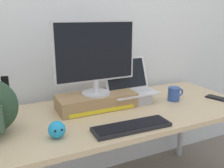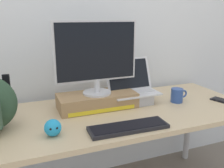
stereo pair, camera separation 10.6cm
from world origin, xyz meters
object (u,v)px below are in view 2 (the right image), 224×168
at_px(cell_phone, 222,100).
at_px(plush_toy, 53,128).
at_px(open_laptop, 132,93).
at_px(external_keyboard, 128,127).
at_px(toner_box_yellow, 97,100).
at_px(desktop_monitor, 96,56).
at_px(coffee_mug, 177,95).

height_order(cell_phone, plush_toy, plush_toy).
relative_size(open_laptop, cell_phone, 2.16).
height_order(external_keyboard, plush_toy, plush_toy).
bearing_deg(external_keyboard, toner_box_yellow, 100.22).
bearing_deg(cell_phone, plush_toy, 166.47).
height_order(desktop_monitor, open_laptop, desktop_monitor).
bearing_deg(open_laptop, toner_box_yellow, -179.96).
xyz_separation_m(toner_box_yellow, plush_toy, (-0.33, -0.30, -0.00)).
xyz_separation_m(cell_phone, plush_toy, (-1.19, -0.09, 0.04)).
bearing_deg(coffee_mug, open_laptop, 159.30).
relative_size(toner_box_yellow, coffee_mug, 4.07).
xyz_separation_m(open_laptop, coffee_mug, (0.30, -0.11, -0.02)).
relative_size(toner_box_yellow, external_keyboard, 1.17).
height_order(toner_box_yellow, cell_phone, toner_box_yellow).
bearing_deg(open_laptop, cell_phone, -20.93).
bearing_deg(toner_box_yellow, coffee_mug, -10.72).
height_order(open_laptop, cell_phone, open_laptop).
bearing_deg(open_laptop, external_keyboard, -119.94).
height_order(toner_box_yellow, external_keyboard, toner_box_yellow).
xyz_separation_m(external_keyboard, cell_phone, (0.81, 0.16, -0.01)).
xyz_separation_m(external_keyboard, coffee_mug, (0.50, 0.26, 0.04)).
bearing_deg(desktop_monitor, cell_phone, -13.98).
distance_m(desktop_monitor, external_keyboard, 0.50).
bearing_deg(toner_box_yellow, cell_phone, -13.46).
distance_m(toner_box_yellow, coffee_mug, 0.56).
xyz_separation_m(toner_box_yellow, desktop_monitor, (0.00, -0.00, 0.30)).
relative_size(desktop_monitor, cell_phone, 3.38).
relative_size(cell_phone, plush_toy, 1.82).
bearing_deg(coffee_mug, toner_box_yellow, 169.28).
height_order(external_keyboard, coffee_mug, coffee_mug).
distance_m(external_keyboard, coffee_mug, 0.57).
relative_size(external_keyboard, cell_phone, 2.76).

